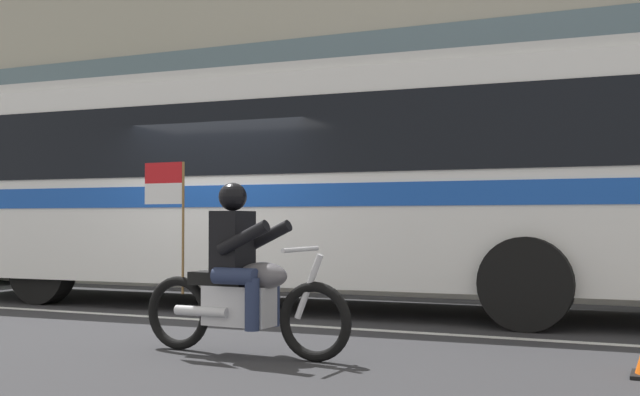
# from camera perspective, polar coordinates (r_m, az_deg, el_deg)

# --- Properties ---
(ground_plane) EXTENTS (60.00, 60.00, 0.00)m
(ground_plane) POSITION_cam_1_polar(r_m,az_deg,el_deg) (10.52, -7.27, -8.25)
(ground_plane) COLOR #2B2B2D
(sidewalk_curb) EXTENTS (28.00, 3.80, 0.15)m
(sidewalk_curb) POSITION_cam_1_polar(r_m,az_deg,el_deg) (15.08, 2.94, -5.95)
(sidewalk_curb) COLOR #A39E93
(sidewalk_curb) RESTS_ON ground_plane
(lane_center_stripe) EXTENTS (26.60, 0.14, 0.01)m
(lane_center_stripe) POSITION_cam_1_polar(r_m,az_deg,el_deg) (10.02, -9.08, -8.55)
(lane_center_stripe) COLOR silver
(lane_center_stripe) RESTS_ON ground_plane
(transit_bus) EXTENTS (11.93, 3.01, 3.22)m
(transit_bus) POSITION_cam_1_polar(r_m,az_deg,el_deg) (11.21, -1.14, 1.80)
(transit_bus) COLOR white
(transit_bus) RESTS_ON ground_plane
(motorcycle_with_rider) EXTENTS (2.20, 0.64, 1.78)m
(motorcycle_with_rider) POSITION_cam_1_polar(r_m,az_deg,el_deg) (7.29, -5.67, -5.95)
(motorcycle_with_rider) COLOR black
(motorcycle_with_rider) RESTS_ON ground_plane
(fire_hydrant) EXTENTS (0.22, 0.30, 0.75)m
(fire_hydrant) POSITION_cam_1_polar(r_m,az_deg,el_deg) (16.05, -11.37, -4.07)
(fire_hydrant) COLOR #4C8C3F
(fire_hydrant) RESTS_ON sidewalk_curb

